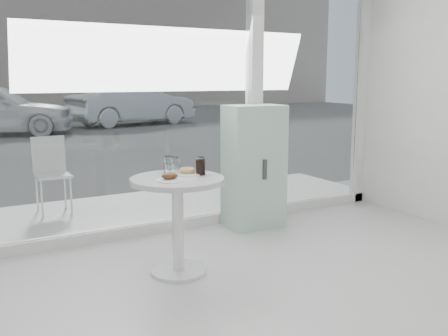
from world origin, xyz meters
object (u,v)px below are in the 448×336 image
plate_fritter (170,178)px  cola_glass (201,166)px  plate_donut (187,172)px  patio_chair (51,169)px  car_silver (132,104)px  water_tumbler_b (175,166)px  main_table (178,205)px  mint_cabinet (254,166)px  water_tumbler_a (169,165)px

plate_fritter → cola_glass: bearing=18.3°
plate_fritter → plate_donut: size_ratio=0.92×
cola_glass → patio_chair: bearing=108.1°
car_silver → cola_glass: car_silver is taller
cola_glass → plate_fritter: bearing=-161.7°
plate_donut → patio_chair: bearing=106.6°
plate_fritter → water_tumbler_b: water_tumbler_b is taller
plate_fritter → water_tumbler_b: 0.32m
main_table → patio_chair: size_ratio=0.92×
main_table → water_tumbler_b: 0.33m
main_table → patio_chair: (-0.53, 2.25, -0.03)m
plate_donut → cola_glass: 0.12m
mint_cabinet → patio_chair: (-1.75, 1.44, -0.10)m
patio_chair → water_tumbler_a: 2.12m
mint_cabinet → main_table: bearing=-142.2°
water_tumbler_b → patio_chair: bearing=106.0°
main_table → cola_glass: cola_glass is taller
patio_chair → water_tumbler_b: water_tumbler_b is taller
cola_glass → water_tumbler_b: bearing=129.0°
patio_chair → car_silver: 11.17m
mint_cabinet → plate_fritter: bearing=-141.4°
plate_fritter → water_tumbler_b: bearing=58.9°
patio_chair → car_silver: size_ratio=0.20×
patio_chair → water_tumbler_b: bearing=-74.1°
main_table → plate_fritter: (-0.10, -0.09, 0.25)m
car_silver → cola_glass: bearing=151.0°
car_silver → plate_donut: (-3.84, -12.40, 0.10)m
car_silver → cola_glass: 13.02m
plate_fritter → cola_glass: size_ratio=1.43×
mint_cabinet → cola_glass: bearing=-137.4°
water_tumbler_a → water_tumbler_b: bearing=-50.6°
mint_cabinet → plate_fritter: (-1.32, -0.90, 0.17)m
patio_chair → cola_glass: cola_glass is taller
car_silver → water_tumbler_b: 12.90m
plate_fritter → plate_donut: 0.27m
plate_donut → cola_glass: (0.08, -0.07, 0.05)m
water_tumbler_a → main_table: bearing=-97.1°
mint_cabinet → car_silver: car_silver is taller
water_tumbler_b → plate_donut: bearing=-62.6°
main_table → water_tumbler_b: bearing=69.6°
patio_chair → plate_fritter: bearing=-79.7°
main_table → water_tumbler_a: (0.03, 0.23, 0.28)m
car_silver → plate_donut: 12.98m
plate_fritter → water_tumbler_a: 0.34m
plate_donut → water_tumbler_b: 0.12m
mint_cabinet → water_tumbler_a: size_ratio=9.43×
patio_chair → cola_glass: (0.73, -2.24, 0.32)m
plate_donut → water_tumbler_a: 0.18m
water_tumbler_a → patio_chair: bearing=105.4°
water_tumbler_a → cola_glass: 0.28m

